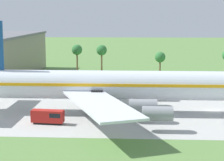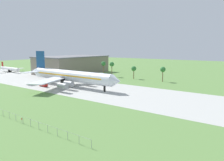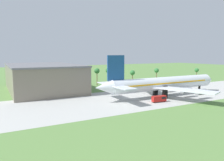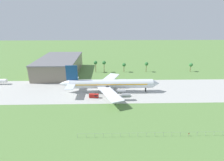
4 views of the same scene
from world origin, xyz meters
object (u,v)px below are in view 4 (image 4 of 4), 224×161
Objects in this scene: no_stopping_sign at (189,134)px; terminal_building at (60,65)px; baggage_tug at (94,96)px; jet_airliner at (110,84)px.

no_stopping_sign is 132.06m from terminal_building.
baggage_tug is at bearing -57.04° from terminal_building.
jet_airliner is 68.72m from terminal_building.
terminal_building is (-48.81, 48.37, 1.27)m from jet_airliner.
baggage_tug is at bearing -137.19° from jet_airliner.
jet_airliner is 11.05× the size of baggage_tug.
jet_airliner is at bearing -44.74° from terminal_building.
baggage_tug is 63.39m from no_stopping_sign.
terminal_building is (-37.91, 58.46, 6.03)m from baggage_tug.
no_stopping_sign is 0.03× the size of terminal_building.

